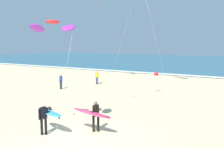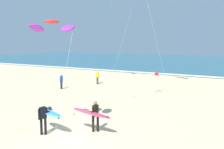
% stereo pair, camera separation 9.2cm
% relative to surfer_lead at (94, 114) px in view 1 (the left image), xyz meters
% --- Properties ---
extents(ground_plane, '(160.00, 160.00, 0.00)m').
position_rel_surfer_lead_xyz_m(ground_plane, '(-0.66, -0.88, -1.05)').
color(ground_plane, beige).
extents(ocean_water, '(160.00, 60.00, 0.08)m').
position_rel_surfer_lead_xyz_m(ocean_water, '(-0.66, 55.78, -1.01)').
color(ocean_water, '#2D6075').
rests_on(ocean_water, ground).
extents(shoreline_foam, '(160.00, 1.52, 0.01)m').
position_rel_surfer_lead_xyz_m(shoreline_foam, '(-0.66, 26.08, -0.96)').
color(shoreline_foam, white).
rests_on(shoreline_foam, ocean_water).
extents(surfer_lead, '(2.44, 0.93, 1.71)m').
position_rel_surfer_lead_xyz_m(surfer_lead, '(0.00, 0.00, 0.00)').
color(surfer_lead, black).
rests_on(surfer_lead, ground).
extents(surfer_trailing, '(2.28, 1.17, 1.71)m').
position_rel_surfer_lead_xyz_m(surfer_trailing, '(-2.05, -1.41, -0.00)').
color(surfer_trailing, black).
rests_on(surfer_trailing, ground).
extents(kite_arc_scarlet_far, '(2.63, 4.17, 5.96)m').
position_rel_surfer_lead_xyz_m(kite_arc_scarlet_far, '(-1.69, -1.14, 4.59)').
color(kite_arc_scarlet_far, purple).
rests_on(kite_arc_scarlet_far, ground).
extents(bystander_yellow_top, '(0.49, 0.24, 1.59)m').
position_rel_surfer_lead_xyz_m(bystander_yellow_top, '(-8.67, 13.32, -0.24)').
color(bystander_yellow_top, '#2D334C').
rests_on(bystander_yellow_top, ground).
extents(bystander_blue_top, '(0.22, 0.50, 1.59)m').
position_rel_surfer_lead_xyz_m(bystander_blue_top, '(-10.19, 8.82, -0.24)').
color(bystander_blue_top, black).
rests_on(bystander_blue_top, ground).
extents(lifeguard_flag, '(0.45, 0.05, 2.10)m').
position_rel_surfer_lead_xyz_m(lifeguard_flag, '(-0.89, 11.44, 0.22)').
color(lifeguard_flag, silver).
rests_on(lifeguard_flag, ground).
extents(beach_ball, '(0.28, 0.28, 0.28)m').
position_rel_surfer_lead_xyz_m(beach_ball, '(-5.25, 2.08, -0.91)').
color(beach_ball, black).
rests_on(beach_ball, ground).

